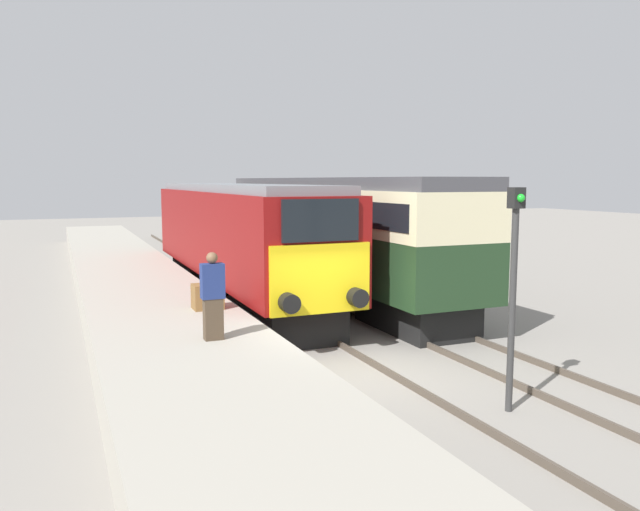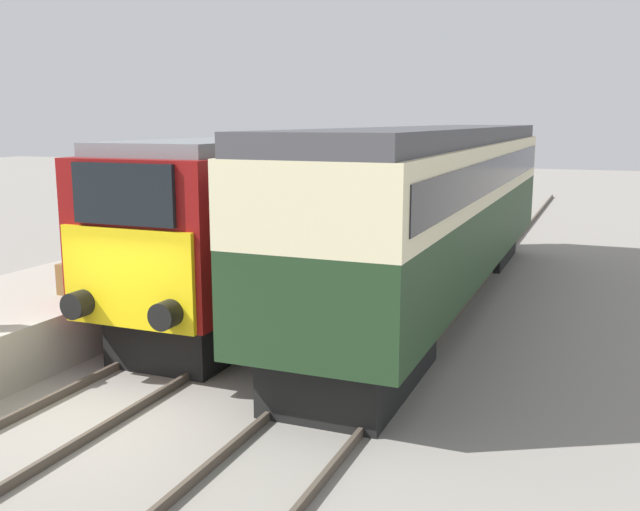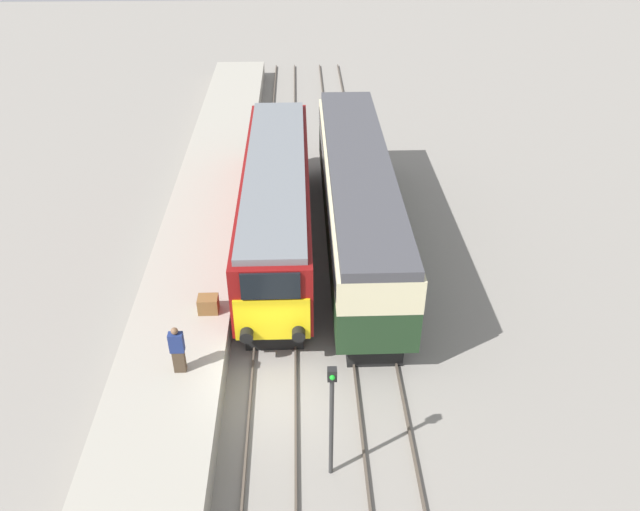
{
  "view_description": "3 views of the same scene",
  "coord_description": "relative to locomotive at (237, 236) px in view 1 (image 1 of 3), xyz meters",
  "views": [
    {
      "loc": [
        -5.54,
        -11.51,
        4.08
      ],
      "look_at": [
        0.0,
        1.62,
        2.35
      ],
      "focal_mm": 35.0,
      "sensor_mm": 36.0,
      "label": 1
    },
    {
      "loc": [
        7.06,
        -7.59,
        4.31
      ],
      "look_at": [
        1.7,
        5.62,
        1.6
      ],
      "focal_mm": 40.0,
      "sensor_mm": 36.0,
      "label": 2
    },
    {
      "loc": [
        1.01,
        -14.19,
        14.79
      ],
      "look_at": [
        1.7,
        5.62,
        1.6
      ],
      "focal_mm": 35.0,
      "sensor_mm": 36.0,
      "label": 3
    }
  ],
  "objects": [
    {
      "name": "platform_left",
      "position": [
        -3.3,
        -0.88,
        -1.71
      ],
      "size": [
        3.5,
        50.0,
        1.0
      ],
      "color": "#9E998C",
      "rests_on": "ground_plane"
    },
    {
      "name": "rails_near_track",
      "position": [
        0.0,
        -3.88,
        -2.14
      ],
      "size": [
        1.51,
        60.0,
        0.14
      ],
      "color": "#4C4238",
      "rests_on": "ground_plane"
    },
    {
      "name": "ground_plane",
      "position": [
        0.0,
        -8.88,
        -2.21
      ],
      "size": [
        120.0,
        120.0,
        0.0
      ],
      "primitive_type": "plane",
      "color": "gray"
    },
    {
      "name": "passenger_carriage",
      "position": [
        3.4,
        -0.11,
        0.28
      ],
      "size": [
        2.75,
        16.0,
        4.16
      ],
      "color": "black",
      "rests_on": "ground_plane"
    },
    {
      "name": "luggage_crate",
      "position": [
        -2.3,
        -5.75,
        -0.91
      ],
      "size": [
        0.7,
        0.56,
        0.6
      ],
      "color": "brown",
      "rests_on": "platform_left"
    },
    {
      "name": "rails_far_track",
      "position": [
        3.4,
        -3.88,
        -2.14
      ],
      "size": [
        1.5,
        60.0,
        0.14
      ],
      "color": "#4C4238",
      "rests_on": "ground_plane"
    },
    {
      "name": "signal_post",
      "position": [
        1.7,
        -11.86,
        0.14
      ],
      "size": [
        0.24,
        0.28,
        3.96
      ],
      "color": "#333333",
      "rests_on": "ground_plane"
    },
    {
      "name": "person_on_platform",
      "position": [
        -2.85,
        -8.68,
        -0.36
      ],
      "size": [
        0.44,
        0.26,
        1.71
      ],
      "color": "#473828",
      "rests_on": "platform_left"
    },
    {
      "name": "locomotive",
      "position": [
        0.0,
        0.0,
        0.0
      ],
      "size": [
        2.7,
        15.02,
        3.95
      ],
      "color": "black",
      "rests_on": "ground_plane"
    }
  ]
}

